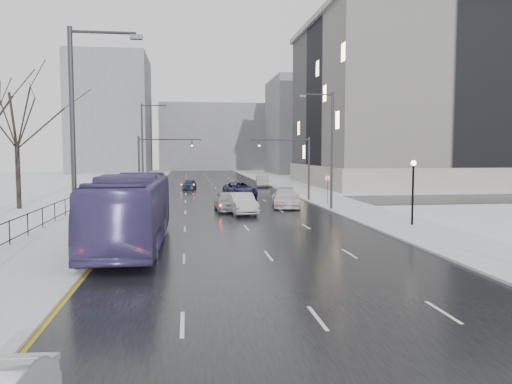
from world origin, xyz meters
name	(u,v)px	position (x,y,z in m)	size (l,w,h in m)	color
road	(219,192)	(0.00, 60.00, 0.02)	(16.00, 150.00, 0.04)	black
cross_road	(226,202)	(0.00, 48.00, 0.02)	(130.00, 10.00, 0.04)	black
sidewalk_left	(131,193)	(-10.50, 60.00, 0.08)	(5.00, 150.00, 0.16)	silver
sidewalk_right	(302,191)	(10.50, 60.00, 0.08)	(5.00, 150.00, 0.16)	silver
park_strip	(48,194)	(-20.00, 60.00, 0.06)	(14.00, 150.00, 0.12)	white
tree_park_e	(19,210)	(-18.20, 44.00, 0.00)	(9.45, 9.45, 13.50)	black
iron_fence	(33,220)	(-13.00, 30.00, 0.91)	(0.06, 70.00, 1.30)	black
streetlight_r_mid	(329,145)	(8.17, 40.00, 5.62)	(2.95, 0.25, 10.00)	#2D2D33
streetlight_l_near	(79,137)	(-8.17, 20.00, 5.62)	(2.95, 0.25, 10.00)	#2D2D33
streetlight_l_far	(145,146)	(-8.17, 52.00, 5.62)	(2.95, 0.25, 10.00)	#2D2D33
lamppost_r_mid	(413,183)	(11.00, 30.00, 2.94)	(0.36, 0.36, 4.28)	black
mast_signal_right	(299,161)	(7.33, 48.00, 4.11)	(6.10, 0.33, 6.50)	#2D2D33
mast_signal_left	(150,161)	(-7.33, 48.00, 4.11)	(6.10, 0.33, 6.50)	#2D2D33
no_uturn_sign	(328,181)	(9.20, 44.00, 2.30)	(0.60, 0.06, 2.70)	#2D2D33
civic_building	(440,112)	(35.00, 72.00, 11.21)	(41.00, 31.00, 24.80)	gray
bldg_far_right	(321,127)	(28.00, 115.00, 11.00)	(24.00, 20.00, 22.00)	slate
bldg_far_left	(111,115)	(-22.00, 125.00, 14.00)	(18.00, 22.00, 28.00)	slate
bldg_far_center	(215,138)	(4.00, 140.00, 9.00)	(30.00, 18.00, 18.00)	slate
bus	(132,210)	(-6.73, 25.54, 1.94)	(3.18, 13.61, 3.79)	#423A72
sedan_center_near	(227,201)	(-0.50, 40.46, 0.87)	(1.97, 4.89, 1.67)	#9E9DA2
sedan_right_near	(242,203)	(0.50, 38.33, 0.88)	(1.79, 5.12, 1.69)	#AAA8AC
sedan_right_cross	(240,190)	(1.87, 52.66, 0.89)	(2.83, 6.14, 1.71)	#18133A
sedan_right_far	(285,198)	(4.91, 42.54, 0.88)	(2.36, 5.79, 1.68)	silver
sedan_center_far	(190,184)	(-3.50, 65.54, 0.71)	(1.58, 3.93, 1.34)	#162E43
sedan_right_distant	(263,181)	(6.80, 68.56, 0.85)	(1.72, 4.93, 1.63)	gray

